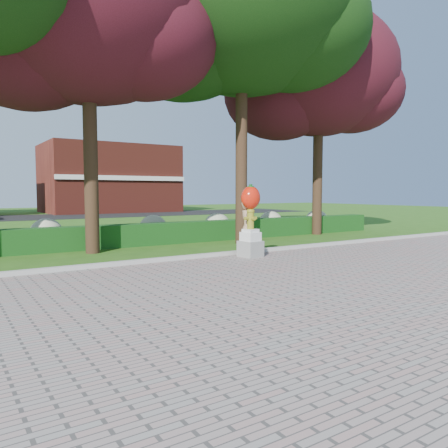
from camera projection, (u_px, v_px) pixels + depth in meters
name	position (u px, v px, depth m)	size (l,w,h in m)	color
ground	(256.00, 277.00, 10.11)	(100.00, 100.00, 0.00)	#2B5916
walkway	(413.00, 317.00, 6.77)	(40.00, 14.00, 0.04)	gray
curb	(193.00, 257.00, 12.60)	(40.00, 0.18, 0.15)	#ADADA5
lawn_hedge	(139.00, 235.00, 15.92)	(24.00, 0.70, 0.80)	#124012
hydrangea_row	(143.00, 228.00, 17.05)	(20.10, 1.10, 0.99)	#B2BA8E
street	(34.00, 217.00, 33.46)	(50.00, 8.00, 0.02)	black
building_right	(109.00, 179.00, 42.60)	(12.00, 8.00, 6.40)	maroon
tree_mid_left	(84.00, 19.00, 13.49)	(8.25, 7.04, 10.69)	black
tree_mid_right	(238.00, 10.00, 15.98)	(9.75, 8.32, 12.64)	black
tree_far_right	(316.00, 81.00, 19.67)	(7.88, 6.72, 10.21)	black
hydrant_sculpture	(251.00, 218.00, 12.88)	(0.66, 0.66, 2.15)	gray
woman	(247.00, 227.00, 13.11)	(0.63, 0.41, 1.72)	tan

